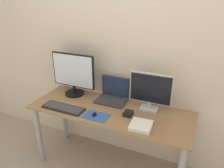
{
  "coord_description": "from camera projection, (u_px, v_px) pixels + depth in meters",
  "views": [
    {
      "loc": [
        0.8,
        -1.46,
        1.87
      ],
      "look_at": [
        -0.02,
        0.39,
        0.99
      ],
      "focal_mm": 35.0,
      "sensor_mm": 36.0,
      "label": 1
    }
  ],
  "objects": [
    {
      "name": "desk",
      "position": [
        110.0,
        121.0,
        2.28
      ],
      "size": [
        1.66,
        0.61,
        0.75
      ],
      "color": "olive",
      "rests_on": "ground_plane"
    },
    {
      "name": "keyboard",
      "position": [
        63.0,
        108.0,
        2.23
      ],
      "size": [
        0.45,
        0.16,
        0.02
      ],
      "color": "black",
      "rests_on": "desk"
    },
    {
      "name": "wall_back",
      "position": [
        124.0,
        52.0,
        2.33
      ],
      "size": [
        7.0,
        0.05,
        2.5
      ],
      "color": "beige",
      "rests_on": "ground_plane"
    },
    {
      "name": "mouse",
      "position": [
        94.0,
        114.0,
        2.1
      ],
      "size": [
        0.04,
        0.06,
        0.03
      ],
      "color": "black",
      "rests_on": "mousepad"
    },
    {
      "name": "book",
      "position": [
        141.0,
        126.0,
        1.92
      ],
      "size": [
        0.2,
        0.2,
        0.04
      ],
      "color": "silver",
      "rests_on": "desk"
    },
    {
      "name": "monitor_right",
      "position": [
        150.0,
        91.0,
        2.14
      ],
      "size": [
        0.42,
        0.13,
        0.39
      ],
      "color": "#B2B2B7",
      "rests_on": "desk"
    },
    {
      "name": "power_brick",
      "position": [
        128.0,
        113.0,
        2.11
      ],
      "size": [
        0.08,
        0.1,
        0.04
      ],
      "color": "black",
      "rests_on": "desk"
    },
    {
      "name": "laptop",
      "position": [
        113.0,
        95.0,
        2.39
      ],
      "size": [
        0.33,
        0.25,
        0.25
      ],
      "color": "#333338",
      "rests_on": "desk"
    },
    {
      "name": "monitor_left",
      "position": [
        73.0,
        74.0,
        2.45
      ],
      "size": [
        0.52,
        0.22,
        0.48
      ],
      "color": "black",
      "rests_on": "desk"
    },
    {
      "name": "mousepad",
      "position": [
        96.0,
        116.0,
        2.1
      ],
      "size": [
        0.24,
        0.16,
        0.0
      ],
      "color": "#2D519E",
      "rests_on": "desk"
    }
  ]
}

